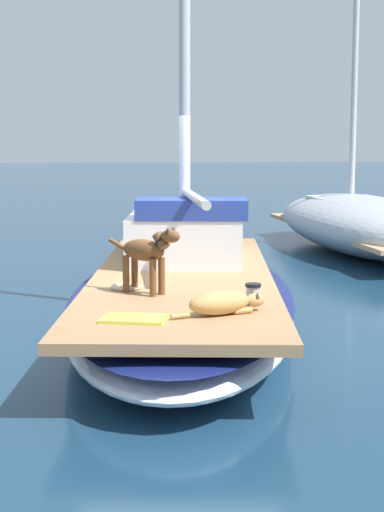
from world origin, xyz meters
The scene contains 9 objects.
ground_plane centered at (0.00, 0.00, 0.00)m, with size 120.00×120.00×0.00m, color navy.
sailboat_main centered at (0.00, 0.00, 0.34)m, with size 3.40×7.49×0.66m.
cabin_house centered at (0.15, 1.11, 1.01)m, with size 1.67×2.38×0.84m.
dog_brown centered at (-0.48, -1.21, 1.08)m, with size 0.73×0.72×0.70m.
dog_tan centered at (0.14, -2.26, 0.77)m, with size 0.92×0.45×0.22m.
deck_winch centered at (0.48, -1.90, 0.76)m, with size 0.16×0.16×0.21m.
coiled_rope centered at (-0.68, -0.91, 0.68)m, with size 0.32×0.32×0.04m, color beige.
deck_towel centered at (-0.66, -2.42, 0.68)m, with size 0.56×0.36×0.03m, color #D8D14C.
moored_boat_starboard_side centered at (4.10, 5.96, 0.58)m, with size 2.97×7.13×7.14m.
Camera 1 is at (-0.92, -9.45, 2.25)m, focal length 58.00 mm.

